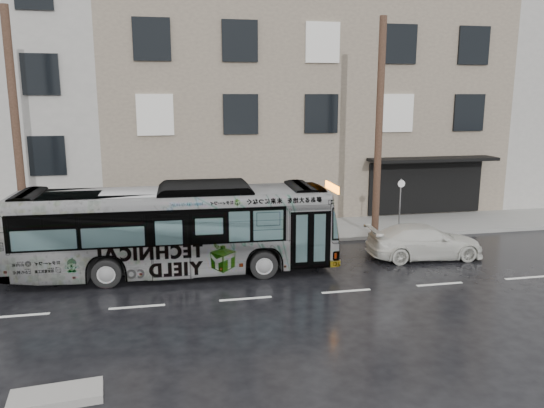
{
  "coord_description": "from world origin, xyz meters",
  "views": [
    {
      "loc": [
        -2.19,
        -17.5,
        6.06
      ],
      "look_at": [
        1.82,
        2.5,
        1.85
      ],
      "focal_mm": 35.0,
      "sensor_mm": 36.0,
      "label": 1
    }
  ],
  "objects": [
    {
      "name": "slush_pile",
      "position": [
        -4.56,
        -7.15,
        0.09
      ],
      "size": [
        1.87,
        0.99,
        0.18
      ],
      "primitive_type": "cube",
      "rotation": [
        0.0,
        0.0,
        0.11
      ],
      "color": "gray",
      "rests_on": "ground"
    },
    {
      "name": "utility_pole_front",
      "position": [
        6.5,
        3.3,
        4.65
      ],
      "size": [
        0.3,
        0.3,
        9.0
      ],
      "primitive_type": "cylinder",
      "color": "#503528",
      "rests_on": "sidewalk"
    },
    {
      "name": "white_sedan",
      "position": [
        7.26,
        0.29,
        0.63
      ],
      "size": [
        4.46,
        2.05,
        1.26
      ],
      "primitive_type": "imported",
      "rotation": [
        0.0,
        0.0,
        1.51
      ],
      "color": "beige",
      "rests_on": "ground"
    },
    {
      "name": "utility_pole_rear",
      "position": [
        -7.5,
        3.3,
        4.65
      ],
      "size": [
        0.3,
        0.3,
        9.0
      ],
      "primitive_type": "cylinder",
      "color": "#503528",
      "rests_on": "sidewalk"
    },
    {
      "name": "ground",
      "position": [
        0.0,
        0.0,
        0.0
      ],
      "size": [
        120.0,
        120.0,
        0.0
      ],
      "primitive_type": "plane",
      "color": "black",
      "rests_on": "ground"
    },
    {
      "name": "dark_sedan",
      "position": [
        -7.22,
        0.98,
        0.76
      ],
      "size": [
        4.6,
        1.61,
        1.51
      ],
      "primitive_type": "imported",
      "rotation": [
        0.0,
        0.0,
        1.57
      ],
      "color": "black",
      "rests_on": "ground"
    },
    {
      "name": "building_taupe",
      "position": [
        5.0,
        12.7,
        5.5
      ],
      "size": [
        20.0,
        12.0,
        11.0
      ],
      "primitive_type": "cube",
      "color": "gray",
      "rests_on": "ground"
    },
    {
      "name": "sign_post",
      "position": [
        7.6,
        3.3,
        1.35
      ],
      "size": [
        0.06,
        0.06,
        2.4
      ],
      "primitive_type": "cylinder",
      "color": "slate",
      "rests_on": "sidewalk"
    },
    {
      "name": "sidewalk",
      "position": [
        0.0,
        4.9,
        0.07
      ],
      "size": [
        90.0,
        3.6,
        0.15
      ],
      "primitive_type": "cube",
      "color": "gray",
      "rests_on": "ground"
    },
    {
      "name": "bus",
      "position": [
        -2.03,
        0.4,
        1.55
      ],
      "size": [
        11.19,
        2.92,
        3.1
      ],
      "primitive_type": "imported",
      "rotation": [
        0.0,
        0.0,
        1.54
      ],
      "color": "#B2B2B2",
      "rests_on": "ground"
    }
  ]
}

